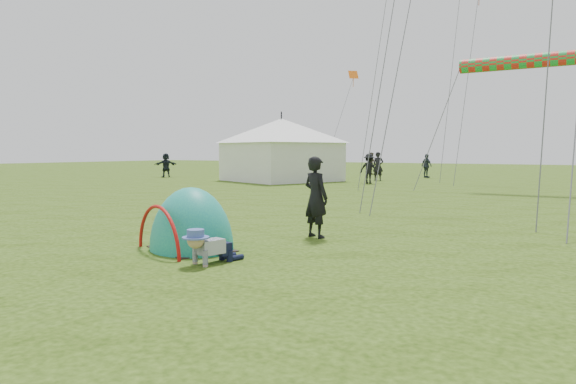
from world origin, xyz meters
The scene contains 16 objects.
ground centered at (0.00, 0.00, 0.00)m, with size 140.00×140.00×0.00m, color #1E3507.
crawling_toddler centered at (-1.02, 0.00, 0.30)m, with size 0.55×0.79×0.60m, color black, non-canonical shape.
popup_tent centered at (-2.10, 0.81, 0.00)m, with size 1.79×1.48×2.32m, color #147A81.
standing_adult centered at (-0.74, 3.16, 0.86)m, with size 0.62×0.41×1.71m, color black.
event_marquee centered at (-12.40, 20.32, 2.04)m, with size 5.93×5.93×4.08m, color white, non-canonical shape.
crowd_person_1 centered at (-10.97, 31.22, 0.86)m, with size 0.84×0.65×1.72m, color #3D3327.
crowd_person_2 centered at (-5.84, 28.53, 0.82)m, with size 0.96×0.40×1.63m, color #2B3440.
crowd_person_5 centered at (-21.57, 19.76, 0.84)m, with size 1.56×0.50×1.68m, color #1C222C.
crowd_person_6 centered at (-7.45, 23.71, 0.88)m, with size 0.64×0.42×1.77m, color black.
crowd_person_8 centered at (-14.59, 29.12, 0.87)m, with size 1.02×0.43×1.75m, color #2C3944.
crowd_person_9 centered at (-6.78, 20.63, 0.84)m, with size 1.08×0.62×1.67m, color black.
crowd_person_10 centered at (-19.42, 33.63, 0.81)m, with size 0.80×0.52×1.63m, color #2F261D.
crowd_person_11 centered at (-21.64, 28.04, 0.85)m, with size 1.58×0.50×1.71m, color black.
crowd_person_12 centered at (-13.80, 20.42, 0.84)m, with size 0.61×0.40×1.68m, color black.
rainbow_tube_kite centered at (1.68, 18.89, 5.78)m, with size 0.64×0.64×6.37m, color red.
diamond_kite_7 centered at (-11.28, 28.35, 7.35)m, with size 0.70×0.70×0.00m, color orange.
Camera 1 is at (4.37, -6.31, 1.83)m, focal length 32.00 mm.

